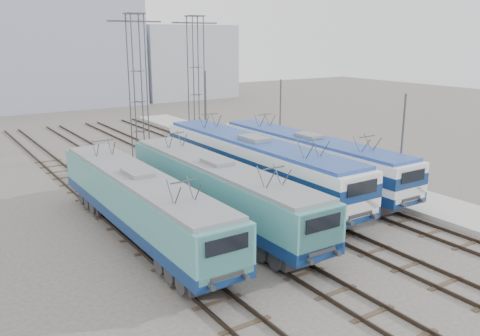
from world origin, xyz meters
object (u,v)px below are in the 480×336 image
at_px(locomotive_center_right, 255,162).
at_px(mast_rear, 206,107).
at_px(locomotive_far_left, 141,201).
at_px(locomotive_center_left, 219,188).
at_px(mast_front, 401,152).
at_px(catenary_tower_east, 196,77).
at_px(locomotive_far_right, 310,156).
at_px(catenary_tower_west, 138,82).
at_px(mast_mid, 280,124).

height_order(locomotive_center_right, mast_rear, mast_rear).
bearing_deg(locomotive_center_right, locomotive_far_left, -163.28).
bearing_deg(locomotive_center_left, mast_front, -17.03).
bearing_deg(mast_front, catenary_tower_east, 95.45).
bearing_deg(catenary_tower_east, locomotive_center_right, -105.15).
xyz_separation_m(locomotive_far_left, mast_front, (15.35, -3.59, 1.36)).
distance_m(locomotive_center_right, mast_rear, 18.84).
bearing_deg(locomotive_far_right, mast_rear, 84.08).
bearing_deg(locomotive_far_left, locomotive_center_left, -3.44).
bearing_deg(locomotive_center_right, catenary_tower_west, 99.33).
relative_size(catenary_tower_west, mast_rear, 1.71).
relative_size(locomotive_center_left, catenary_tower_east, 1.43).
relative_size(locomotive_center_left, locomotive_far_right, 0.98).
relative_size(locomotive_center_left, locomotive_center_right, 0.91).
distance_m(locomotive_far_left, catenary_tower_west, 18.30).
relative_size(locomotive_center_left, mast_front, 2.45).
relative_size(locomotive_center_left, mast_mid, 2.45).
bearing_deg(locomotive_far_right, locomotive_center_right, 178.17).
height_order(mast_front, mast_rear, same).
height_order(locomotive_far_right, mast_front, mast_front).
height_order(locomotive_center_left, locomotive_far_right, locomotive_far_right).
bearing_deg(catenary_tower_west, locomotive_far_right, -64.01).
bearing_deg(locomotive_far_right, mast_front, -73.27).
xyz_separation_m(locomotive_far_right, mast_mid, (1.85, 5.85, 1.26)).
bearing_deg(catenary_tower_east, locomotive_center_left, -115.10).
bearing_deg(mast_rear, catenary_tower_west, -155.06).
xyz_separation_m(locomotive_center_right, catenary_tower_east, (4.25, 15.70, 4.25)).
height_order(mast_front, mast_mid, same).
bearing_deg(mast_front, mast_rear, 90.00).
bearing_deg(mast_mid, catenary_tower_east, 101.86).
relative_size(locomotive_far_left, mast_front, 2.45).
relative_size(locomotive_far_right, mast_front, 2.50).
relative_size(locomotive_far_right, catenary_tower_east, 1.46).
distance_m(locomotive_center_right, catenary_tower_west, 14.52).
bearing_deg(locomotive_far_right, catenary_tower_west, 115.99).
xyz_separation_m(locomotive_far_left, catenary_tower_east, (13.25, 18.41, 4.50)).
relative_size(catenary_tower_west, mast_mid, 1.71).
xyz_separation_m(locomotive_center_right, locomotive_far_right, (4.50, -0.14, -0.16)).
height_order(catenary_tower_east, mast_mid, catenary_tower_east).
distance_m(locomotive_center_left, locomotive_far_right, 9.44).
bearing_deg(mast_front, locomotive_far_right, 106.73).
bearing_deg(mast_rear, locomotive_center_right, -109.73).
bearing_deg(locomotive_center_right, locomotive_far_right, -1.83).
bearing_deg(catenary_tower_east, mast_rear, 43.60).
bearing_deg(mast_front, locomotive_far_left, 166.82).
xyz_separation_m(locomotive_far_left, mast_rear, (15.35, 20.41, 1.36)).
distance_m(locomotive_center_right, locomotive_far_right, 4.51).
height_order(locomotive_far_right, mast_rear, mast_rear).
height_order(locomotive_far_right, catenary_tower_west, catenary_tower_west).
height_order(mast_mid, mast_rear, same).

